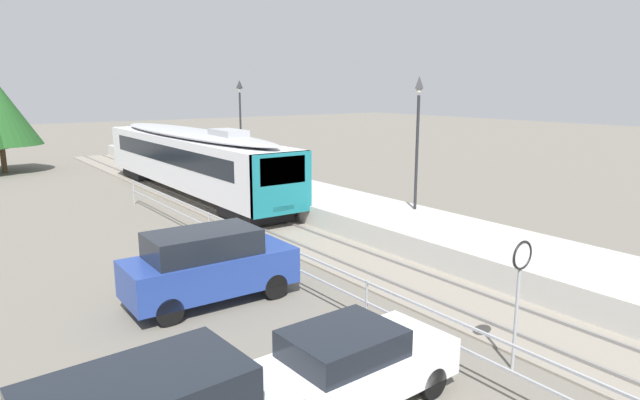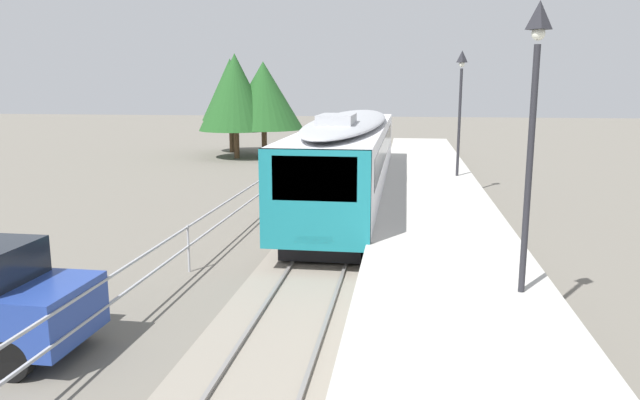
{
  "view_description": "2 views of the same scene",
  "coord_description": "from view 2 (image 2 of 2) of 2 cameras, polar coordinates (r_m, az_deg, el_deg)",
  "views": [
    {
      "loc": [
        -11.49,
        2.59,
        5.78
      ],
      "look_at": [
        0.4,
        19.05,
        1.6
      ],
      "focal_mm": 30.61,
      "sensor_mm": 36.0,
      "label": 1
    },
    {
      "loc": [
        2.21,
        6.75,
        4.77
      ],
      "look_at": [
        0.0,
        22.05,
        1.8
      ],
      "focal_mm": 33.37,
      "sensor_mm": 36.0,
      "label": 2
    }
  ],
  "objects": [
    {
      "name": "platform_lamp_mid_platform",
      "position": [
        11.51,
        19.86,
        9.5
      ],
      "size": [
        0.34,
        0.34,
        5.35
      ],
      "color": "#232328",
      "rests_on": "station_platform"
    },
    {
      "name": "commuter_train",
      "position": [
        23.98,
        2.89,
        4.58
      ],
      "size": [
        2.82,
        19.1,
        3.74
      ],
      "color": "silver",
      "rests_on": "track_rails"
    },
    {
      "name": "platform_lamp_far_end",
      "position": [
        26.49,
        13.35,
        10.27
      ],
      "size": [
        0.34,
        0.34,
        5.35
      ],
      "color": "#232328",
      "rests_on": "station_platform"
    },
    {
      "name": "ground_plane",
      "position": [
        16.81,
        -10.25,
        -5.79
      ],
      "size": [
        160.0,
        160.0,
        0.0
      ],
      "primitive_type": "plane",
      "color": "#6B665B"
    },
    {
      "name": "track_rails",
      "position": [
        16.12,
        -0.03,
        -6.21
      ],
      "size": [
        3.2,
        60.0,
        0.14
      ],
      "color": "gray",
      "rests_on": "ground"
    },
    {
      "name": "tree_behind_carpark",
      "position": [
        40.46,
        -5.44,
        9.93
      ],
      "size": [
        5.35,
        5.35,
        6.37
      ],
      "color": "brown",
      "rests_on": "ground"
    },
    {
      "name": "tree_behind_station_far",
      "position": [
        40.13,
        -8.13,
        10.19
      ],
      "size": [
        4.91,
        4.91,
        6.87
      ],
      "color": "brown",
      "rests_on": "ground"
    },
    {
      "name": "tree_distant_left",
      "position": [
        43.96,
        -8.58,
        10.42
      ],
      "size": [
        4.17,
        4.17,
        6.7
      ],
      "color": "brown",
      "rests_on": "ground"
    },
    {
      "name": "station_platform",
      "position": [
        15.89,
        11.7,
        -5.14
      ],
      "size": [
        3.9,
        60.0,
        0.9
      ],
      "primitive_type": "cube",
      "color": "#B7B5AD",
      "rests_on": "ground"
    }
  ]
}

